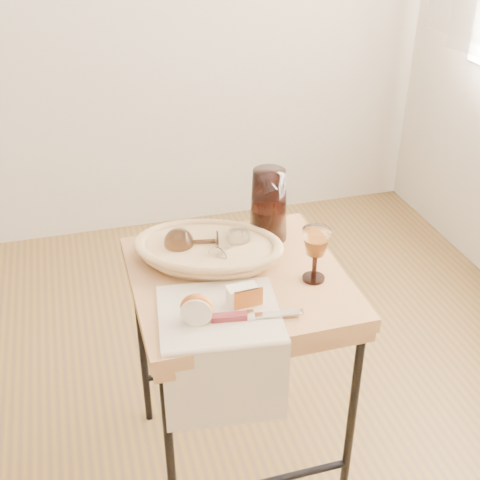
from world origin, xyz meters
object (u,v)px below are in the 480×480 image
object	(u,v)px
goblet_lying_a	(195,242)
table_knife	(254,315)
wine_goblet	(315,255)
pitcher	(269,205)
bread_basket	(208,251)
tea_towel	(219,313)
apple_half	(197,307)
side_table	(238,375)
goblet_lying_b	(229,246)

from	to	relation	value
goblet_lying_a	table_knife	size ratio (longest dim) A/B	0.61
wine_goblet	pitcher	bearing A→B (deg)	101.51
bread_basket	goblet_lying_a	distance (m)	0.04
tea_towel	pitcher	distance (m)	0.41
apple_half	tea_towel	bearing A→B (deg)	32.53
goblet_lying_a	wine_goblet	distance (m)	0.33
wine_goblet	side_table	bearing A→B (deg)	158.53
side_table	pitcher	world-z (taller)	pitcher
side_table	goblet_lying_b	xyz separation A→B (m)	(-0.00, 0.07, 0.40)
bread_basket	wine_goblet	world-z (taller)	wine_goblet
goblet_lying_b	apple_half	world-z (taller)	goblet_lying_b
tea_towel	pitcher	bearing A→B (deg)	61.68
goblet_lying_a	goblet_lying_b	world-z (taller)	goblet_lying_a
side_table	bread_basket	distance (m)	0.40
bread_basket	pitcher	size ratio (longest dim) A/B	1.43
side_table	apple_half	size ratio (longest dim) A/B	8.80
side_table	tea_towel	world-z (taller)	tea_towel
pitcher	table_knife	size ratio (longest dim) A/B	1.15
goblet_lying_b	goblet_lying_a	bearing A→B (deg)	113.09
side_table	pitcher	size ratio (longest dim) A/B	2.81
apple_half	side_table	bearing A→B (deg)	65.92
wine_goblet	tea_towel	bearing A→B (deg)	-164.05
bread_basket	goblet_lying_a	bearing A→B (deg)	175.91
side_table	goblet_lying_a	bearing A→B (deg)	129.00
bread_basket	goblet_lying_b	world-z (taller)	goblet_lying_b
apple_half	wine_goblet	bearing A→B (deg)	32.95
tea_towel	goblet_lying_b	size ratio (longest dim) A/B	2.54
wine_goblet	table_knife	xyz separation A→B (m)	(-0.20, -0.12, -0.06)
bread_basket	goblet_lying_a	world-z (taller)	goblet_lying_a
side_table	pitcher	xyz separation A→B (m)	(0.14, 0.17, 0.46)
goblet_lying_b	wine_goblet	world-z (taller)	wine_goblet
goblet_lying_b	pitcher	world-z (taller)	pitcher
goblet_lying_a	apple_half	size ratio (longest dim) A/B	1.65
goblet_lying_a	pitcher	bearing A→B (deg)	-155.06
bread_basket	apple_half	xyz separation A→B (m)	(-0.09, -0.26, 0.02)
side_table	wine_goblet	world-z (taller)	wine_goblet
tea_towel	table_knife	size ratio (longest dim) A/B	1.34
wine_goblet	goblet_lying_b	bearing A→B (deg)	142.34
goblet_lying_b	tea_towel	bearing A→B (deg)	-154.11
tea_towel	apple_half	distance (m)	0.07
tea_towel	apple_half	size ratio (longest dim) A/B	3.65
bread_basket	pitcher	bearing A→B (deg)	43.08
goblet_lying_b	table_knife	bearing A→B (deg)	-135.72
goblet_lying_b	table_knife	xyz separation A→B (m)	(-0.01, -0.27, -0.03)
goblet_lying_a	pitcher	size ratio (longest dim) A/B	0.53
side_table	pitcher	bearing A→B (deg)	50.81
bread_basket	wine_goblet	distance (m)	0.30
table_knife	pitcher	bearing A→B (deg)	75.19
pitcher	wine_goblet	distance (m)	0.25
bread_basket	pitcher	xyz separation A→B (m)	(0.20, 0.07, 0.08)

